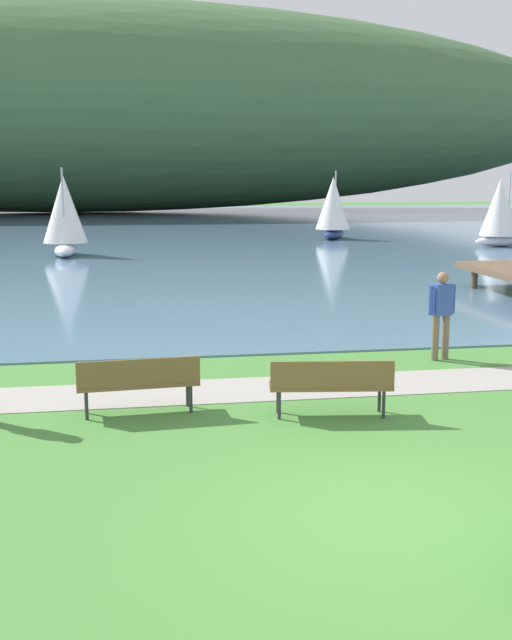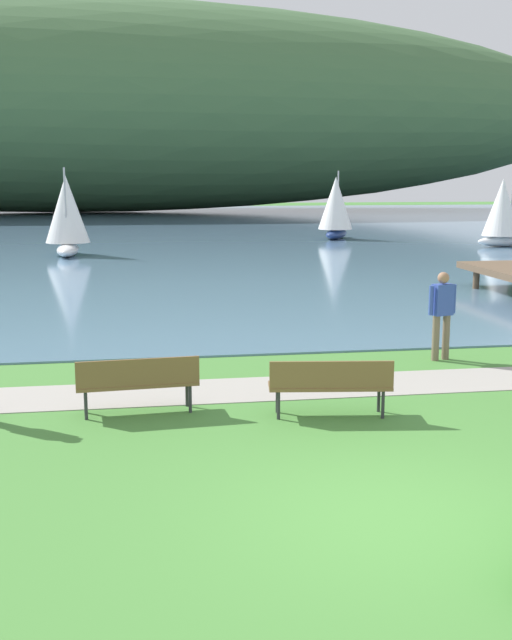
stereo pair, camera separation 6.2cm
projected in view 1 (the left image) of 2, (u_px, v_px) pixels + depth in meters
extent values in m
plane|color=#478438|center=(399.00, 517.00, 8.13)|extent=(200.00, 200.00, 0.00)
cube|color=#5B7F9E|center=(165.00, 228.00, 54.32)|extent=(180.00, 80.00, 0.04)
ellipsoid|color=#42663D|center=(70.00, 107.00, 76.17)|extent=(107.58, 28.00, 20.28)
cube|color=#A39E93|center=(294.00, 387.00, 13.13)|extent=(60.00, 1.50, 0.01)
cube|color=brown|center=(138.00, 384.00, 11.65)|extent=(1.83, 0.61, 0.05)
cube|color=brown|center=(139.00, 373.00, 11.41)|extent=(1.80, 0.17, 0.40)
cylinder|color=#2D2D33|center=(86.00, 399.00, 11.68)|extent=(0.05, 0.05, 0.45)
cylinder|color=#2D2D33|center=(187.00, 392.00, 12.03)|extent=(0.05, 0.05, 0.45)
cylinder|color=#2D2D33|center=(87.00, 405.00, 11.36)|extent=(0.05, 0.05, 0.45)
cylinder|color=#2D2D33|center=(191.00, 398.00, 11.71)|extent=(0.05, 0.05, 0.45)
cube|color=brown|center=(330.00, 386.00, 11.53)|extent=(1.85, 0.71, 0.05)
cube|color=brown|center=(333.00, 375.00, 11.29)|extent=(1.79, 0.28, 0.40)
cylinder|color=#2D2D33|center=(278.00, 398.00, 11.71)|extent=(0.05, 0.05, 0.45)
cylinder|color=#2D2D33|center=(379.00, 397.00, 11.76)|extent=(0.05, 0.05, 0.45)
cylinder|color=#2D2D33|center=(279.00, 404.00, 11.38)|extent=(0.05, 0.05, 0.45)
cylinder|color=#2D2D33|center=(384.00, 403.00, 11.43)|extent=(0.05, 0.05, 0.45)
cylinder|color=#72604C|center=(435.00, 338.00, 15.03)|extent=(0.14, 0.14, 0.88)
cylinder|color=#72604C|center=(445.00, 337.00, 15.13)|extent=(0.14, 0.14, 0.88)
cube|color=#334CA5|center=(442.00, 299.00, 14.95)|extent=(0.42, 0.31, 0.60)
sphere|color=#9E7051|center=(443.00, 278.00, 14.87)|extent=(0.22, 0.22, 0.22)
cylinder|color=#334CA5|center=(431.00, 300.00, 14.84)|extent=(0.09, 0.09, 0.56)
cylinder|color=#334CA5|center=(453.00, 299.00, 15.05)|extent=(0.09, 0.09, 0.56)
ellipsoid|color=navy|center=(334.00, 234.00, 44.31)|extent=(2.34, 3.27, 0.57)
cylinder|color=#B2B2B2|center=(335.00, 200.00, 44.20)|extent=(0.08, 0.08, 3.23)
cone|color=white|center=(333.00, 203.00, 43.71)|extent=(2.60, 2.60, 2.91)
ellipsoid|color=white|center=(65.00, 250.00, 34.57)|extent=(0.93, 3.29, 0.58)
cylinder|color=#B2B2B2|center=(63.00, 206.00, 33.97)|extent=(0.08, 0.08, 3.29)
cone|color=white|center=(64.00, 209.00, 34.55)|extent=(1.96, 1.96, 2.96)
ellipsoid|color=white|center=(503.00, 241.00, 39.44)|extent=(3.24, 1.34, 0.55)
cylinder|color=#B2B2B2|center=(509.00, 204.00, 39.18)|extent=(0.08, 0.08, 3.15)
cone|color=white|center=(499.00, 207.00, 39.04)|extent=(2.12, 2.12, 2.83)
cylinder|color=brown|center=(474.00, 280.00, 24.52)|extent=(0.20, 0.20, 0.60)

